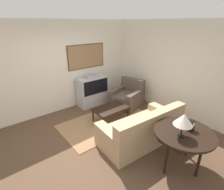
{
  "coord_description": "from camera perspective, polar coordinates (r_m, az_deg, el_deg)",
  "views": [
    {
      "loc": [
        -1.91,
        -2.82,
        2.62
      ],
      "look_at": [
        0.89,
        0.64,
        0.75
      ],
      "focal_mm": 28.0,
      "sensor_mm": 36.0,
      "label": 1
    }
  ],
  "objects": [
    {
      "name": "tv",
      "position": [
        5.87,
        -6.38,
        1.38
      ],
      "size": [
        0.99,
        0.47,
        1.04
      ],
      "color": "#B7B7BC",
      "rests_on": "ground_plane"
    },
    {
      "name": "ground_plane",
      "position": [
        4.3,
        -3.99,
        -14.82
      ],
      "size": [
        12.0,
        12.0,
        0.0
      ],
      "primitive_type": "plane",
      "color": "brown"
    },
    {
      "name": "area_rug",
      "position": [
        5.02,
        -1.77,
        -8.6
      ],
      "size": [
        2.55,
        1.42,
        0.01
      ],
      "color": "#99704C",
      "rests_on": "ground_plane"
    },
    {
      "name": "coffee_table",
      "position": [
        4.9,
        -0.43,
        -4.61
      ],
      "size": [
        0.96,
        0.6,
        0.41
      ],
      "color": "black",
      "rests_on": "ground_plane"
    },
    {
      "name": "mantel_clock",
      "position": [
        3.55,
        24.35,
        -8.98
      ],
      "size": [
        0.13,
        0.1,
        0.19
      ],
      "color": "black",
      "rests_on": "console_table"
    },
    {
      "name": "wall_back",
      "position": [
        5.46,
        -17.4,
        8.36
      ],
      "size": [
        12.0,
        0.1,
        2.7
      ],
      "color": "silver",
      "rests_on": "ground_plane"
    },
    {
      "name": "armchair",
      "position": [
        5.81,
        5.0,
        -0.89
      ],
      "size": [
        1.13,
        1.04,
        0.87
      ],
      "rotation": [
        0.0,
        0.0,
        -1.31
      ],
      "color": "brown",
      "rests_on": "ground_plane"
    },
    {
      "name": "couch",
      "position": [
        4.19,
        9.69,
        -11.25
      ],
      "size": [
        1.99,
        1.07,
        0.87
      ],
      "rotation": [
        0.0,
        0.0,
        3.07
      ],
      "color": "tan",
      "rests_on": "ground_plane"
    },
    {
      "name": "table_lamp",
      "position": [
        3.19,
        22.33,
        -7.52
      ],
      "size": [
        0.32,
        0.32,
        0.43
      ],
      "color": "black",
      "rests_on": "console_table"
    },
    {
      "name": "wall_right",
      "position": [
        5.5,
        18.79,
        8.23
      ],
      "size": [
        0.06,
        12.0,
        2.7
      ],
      "color": "silver",
      "rests_on": "ground_plane"
    },
    {
      "name": "console_table",
      "position": [
        3.53,
        22.44,
        -11.98
      ],
      "size": [
        1.09,
        1.09,
        0.78
      ],
      "color": "black",
      "rests_on": "ground_plane"
    }
  ]
}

